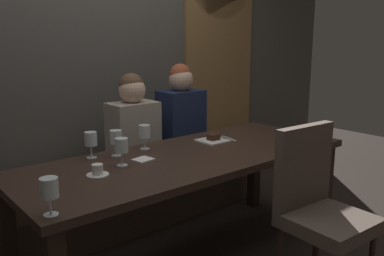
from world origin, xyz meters
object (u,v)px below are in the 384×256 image
object	(u,v)px
diner_redhead	(133,127)
wine_glass_near_right	(145,133)
banquette_bench	(133,198)
fork_on_table	(229,138)
dining_table	(189,168)
dessert_plate	(213,139)
wine_glass_end_left	(121,146)
wine_glass_far_left	(49,190)
espresso_cup	(98,171)
diner_bearded	(181,115)
wine_glass_center_back	(91,140)
chair_near_side	(318,201)
wine_glass_far_right	(116,138)

from	to	relation	value
diner_redhead	wine_glass_near_right	xyz separation A→B (m)	(-0.15, -0.38, 0.04)
banquette_bench	wine_glass_near_right	xyz separation A→B (m)	(-0.14, -0.41, 0.62)
wine_glass_near_right	fork_on_table	size ratio (longest dim) A/B	0.96
dining_table	dessert_plate	distance (m)	0.40
wine_glass_end_left	dessert_plate	size ratio (longest dim) A/B	0.86
wine_glass_far_left	dining_table	bearing A→B (deg)	18.06
espresso_cup	wine_glass_far_left	bearing A→B (deg)	-139.51
espresso_cup	dessert_plate	distance (m)	1.00
diner_bearded	wine_glass_center_back	world-z (taller)	diner_bearded
banquette_bench	espresso_cup	size ratio (longest dim) A/B	20.83
wine_glass_end_left	diner_bearded	bearing A→B (deg)	33.72
chair_near_side	wine_glass_center_back	size ratio (longest dim) A/B	5.98
banquette_bench	diner_redhead	bearing A→B (deg)	-73.51
fork_on_table	diner_bearded	bearing A→B (deg)	98.77
diner_redhead	wine_glass_far_right	distance (m)	0.55
wine_glass_center_back	espresso_cup	bearing A→B (deg)	-111.15
dining_table	wine_glass_far_left	world-z (taller)	wine_glass_far_left
diner_redhead	fork_on_table	xyz separation A→B (m)	(0.48, -0.54, -0.07)
chair_near_side	wine_glass_end_left	xyz separation A→B (m)	(-0.80, 0.79, 0.30)
chair_near_side	fork_on_table	distance (m)	0.89
wine_glass_near_right	wine_glass_far_left	distance (m)	1.08
chair_near_side	wine_glass_near_right	distance (m)	1.16
banquette_bench	dessert_plate	world-z (taller)	dessert_plate
diner_bearded	wine_glass_near_right	bearing A→B (deg)	-147.39
diner_bearded	wine_glass_end_left	xyz separation A→B (m)	(-0.93, -0.62, 0.02)
banquette_bench	espresso_cup	bearing A→B (deg)	-132.19
wine_glass_center_back	chair_near_side	bearing A→B (deg)	-50.72
wine_glass_far_left	fork_on_table	xyz separation A→B (m)	(1.52, 0.47, -0.11)
diner_bearded	wine_glass_far_left	bearing A→B (deg)	-145.79
chair_near_side	diner_redhead	bearing A→B (deg)	103.89
diner_bearded	wine_glass_center_back	xyz separation A→B (m)	(-1.00, -0.36, 0.02)
wine_glass_near_right	espresso_cup	size ratio (longest dim) A/B	1.37
dining_table	fork_on_table	distance (m)	0.52
wine_glass_end_left	espresso_cup	xyz separation A→B (m)	(-0.19, -0.08, -0.09)
chair_near_side	wine_glass_far_left	size ratio (longest dim) A/B	5.98
dining_table	wine_glass_near_right	xyz separation A→B (m)	(-0.14, 0.29, 0.20)
chair_near_side	espresso_cup	size ratio (longest dim) A/B	8.17
banquette_bench	wine_glass_far_left	size ratio (longest dim) A/B	15.24
espresso_cup	fork_on_table	world-z (taller)	espresso_cup
banquette_bench	chair_near_side	size ratio (longest dim) A/B	2.55
diner_redhead	wine_glass_near_right	size ratio (longest dim) A/B	4.66
wine_glass_far_left	wine_glass_far_right	bearing A→B (deg)	42.72
chair_near_side	fork_on_table	size ratio (longest dim) A/B	5.76
diner_bearded	wine_glass_center_back	distance (m)	1.06
fork_on_table	dessert_plate	bearing A→B (deg)	178.82
wine_glass_far_right	fork_on_table	size ratio (longest dim) A/B	0.96
diner_bearded	wine_glass_far_right	size ratio (longest dim) A/B	4.95
wine_glass_end_left	wine_glass_far_right	bearing A→B (deg)	68.73
espresso_cup	chair_near_side	bearing A→B (deg)	-35.91
wine_glass_end_left	fork_on_table	bearing A→B (deg)	3.87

